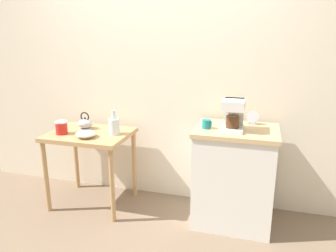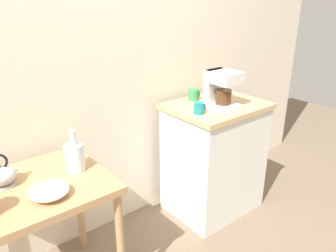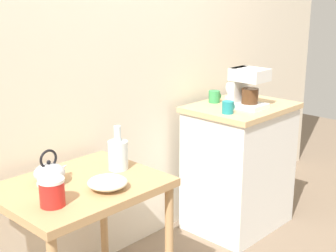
% 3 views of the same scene
% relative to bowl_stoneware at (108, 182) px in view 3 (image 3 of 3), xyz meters
% --- Properties ---
extents(back_wall, '(4.40, 0.10, 2.80)m').
position_rel_bowl_stoneware_xyz_m(back_wall, '(0.65, 0.57, 0.62)').
color(back_wall, beige).
rests_on(back_wall, ground_plane).
extents(wooden_table, '(0.76, 0.61, 0.74)m').
position_rel_bowl_stoneware_xyz_m(wooden_table, '(-0.05, 0.15, -0.14)').
color(wooden_table, tan).
rests_on(wooden_table, ground_plane).
extents(kitchen_counter, '(0.70, 0.55, 0.88)m').
position_rel_bowl_stoneware_xyz_m(kitchen_counter, '(1.33, 0.19, -0.33)').
color(kitchen_counter, white).
rests_on(kitchen_counter, ground_plane).
extents(bowl_stoneware, '(0.19, 0.19, 0.06)m').
position_rel_bowl_stoneware_xyz_m(bowl_stoneware, '(0.00, 0.00, 0.00)').
color(bowl_stoneware, beige).
rests_on(bowl_stoneware, wooden_table).
extents(teakettle, '(0.18, 0.15, 0.17)m').
position_rel_bowl_stoneware_xyz_m(teakettle, '(-0.15, 0.25, 0.02)').
color(teakettle, '#B2B5BA').
rests_on(teakettle, wooden_table).
extents(glass_carafe_vase, '(0.10, 0.10, 0.23)m').
position_rel_bowl_stoneware_xyz_m(glass_carafe_vase, '(0.21, 0.16, 0.05)').
color(glass_carafe_vase, silver).
rests_on(glass_carafe_vase, wooden_table).
extents(canister_enamel, '(0.11, 0.11, 0.12)m').
position_rel_bowl_stoneware_xyz_m(canister_enamel, '(-0.28, 0.03, 0.03)').
color(canister_enamel, red).
rests_on(canister_enamel, wooden_table).
extents(coffee_maker, '(0.18, 0.22, 0.26)m').
position_rel_bowl_stoneware_xyz_m(coffee_maker, '(1.30, 0.14, 0.25)').
color(coffee_maker, white).
rests_on(coffee_maker, kitchen_counter).
extents(mug_tall_green, '(0.08, 0.08, 0.08)m').
position_rel_bowl_stoneware_xyz_m(mug_tall_green, '(1.26, 0.37, 0.15)').
color(mug_tall_green, '#338C4C').
rests_on(mug_tall_green, kitchen_counter).
extents(mug_dark_teal, '(0.08, 0.07, 0.08)m').
position_rel_bowl_stoneware_xyz_m(mug_dark_teal, '(1.08, 0.12, 0.15)').
color(mug_dark_teal, teal).
rests_on(mug_dark_teal, kitchen_counter).
extents(table_clock, '(0.11, 0.05, 0.12)m').
position_rel_bowl_stoneware_xyz_m(table_clock, '(1.45, 0.37, 0.16)').
color(table_clock, '#B2B5BA').
rests_on(table_clock, kitchen_counter).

